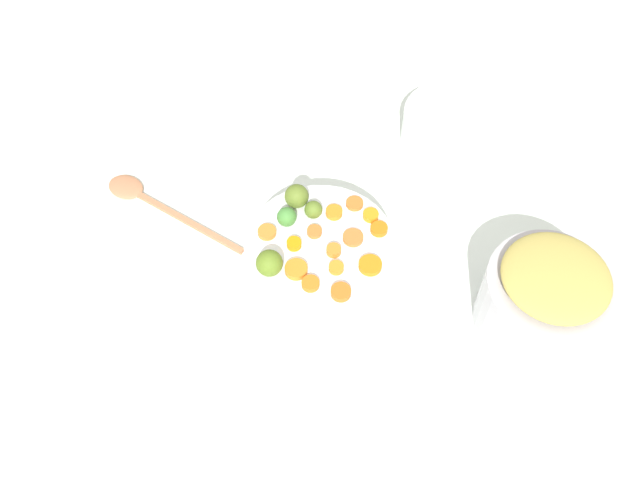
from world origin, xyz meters
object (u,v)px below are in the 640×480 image
wooden_spoon (144,197)px  casserole_dish (451,129)px  serving_bowl_carrots (320,260)px  metal_pot (543,303)px

wooden_spoon → casserole_dish: size_ratio=1.60×
serving_bowl_carrots → wooden_spoon: (-0.15, 0.34, -0.04)m
serving_bowl_carrots → casserole_dish: 0.41m
metal_pot → serving_bowl_carrots: bearing=126.7°
wooden_spoon → casserole_dish: (0.55, -0.26, 0.04)m
metal_pot → wooden_spoon: 0.75m
serving_bowl_carrots → metal_pot: metal_pot is taller
serving_bowl_carrots → casserole_dish: serving_bowl_carrots is taller
serving_bowl_carrots → wooden_spoon: size_ratio=0.82×
serving_bowl_carrots → casserole_dish: (0.40, 0.08, -0.01)m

